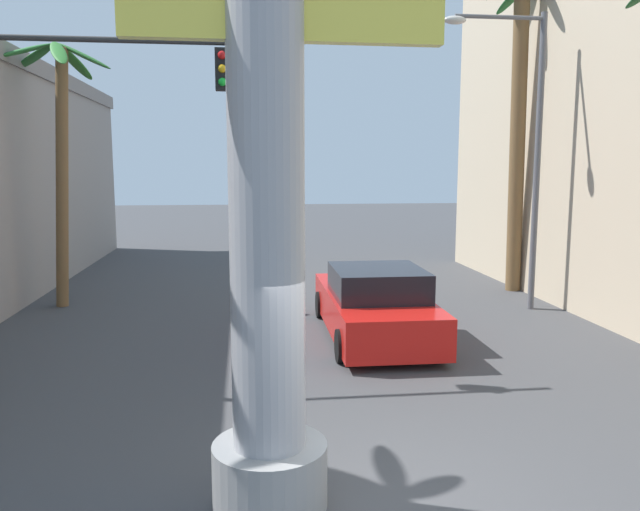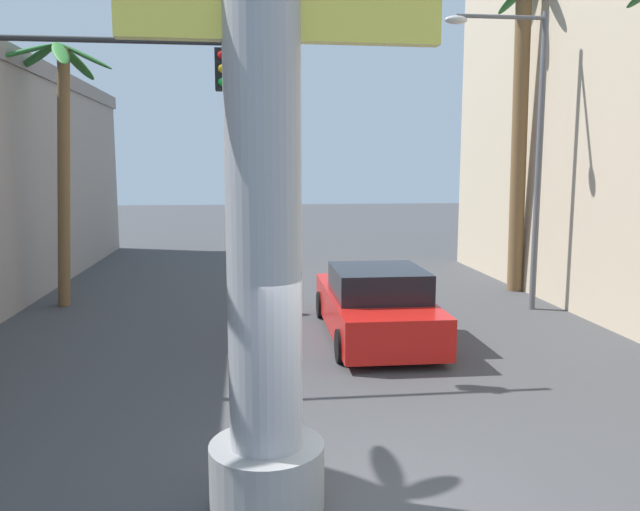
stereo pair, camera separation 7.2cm
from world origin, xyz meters
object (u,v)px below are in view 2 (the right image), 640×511
at_px(palm_tree_mid_right, 522,112).
at_px(neon_sign_pole, 262,40).
at_px(street_lamp, 525,134).
at_px(car_lead, 375,305).
at_px(palm_tree_mid_left, 62,139).
at_px(traffic_light_mast, 64,139).

bearing_deg(palm_tree_mid_right, neon_sign_pole, -125.04).
height_order(neon_sign_pole, street_lamp, neon_sign_pole).
relative_size(car_lead, palm_tree_mid_right, 0.57).
relative_size(street_lamp, palm_tree_mid_left, 1.08).
bearing_deg(car_lead, neon_sign_pole, -111.13).
relative_size(traffic_light_mast, palm_tree_mid_right, 0.66).
height_order(street_lamp, palm_tree_mid_right, palm_tree_mid_right).
relative_size(neon_sign_pole, palm_tree_mid_right, 1.17).
bearing_deg(palm_tree_mid_left, street_lamp, -9.29).
distance_m(traffic_light_mast, palm_tree_mid_right, 12.49).
bearing_deg(street_lamp, palm_tree_mid_right, 67.86).
relative_size(neon_sign_pole, street_lamp, 1.41).
relative_size(street_lamp, palm_tree_mid_right, 0.83).
bearing_deg(palm_tree_mid_left, car_lead, -28.61).
distance_m(street_lamp, traffic_light_mast, 10.74).
bearing_deg(traffic_light_mast, street_lamp, 21.75).
bearing_deg(palm_tree_mid_right, palm_tree_mid_left, -178.94).
relative_size(street_lamp, car_lead, 1.44).
bearing_deg(car_lead, traffic_light_mast, -162.48).
bearing_deg(street_lamp, neon_sign_pole, -127.72).
xyz_separation_m(traffic_light_mast, palm_tree_mid_left, (-1.69, 5.88, 0.25)).
height_order(traffic_light_mast, palm_tree_mid_right, palm_tree_mid_right).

